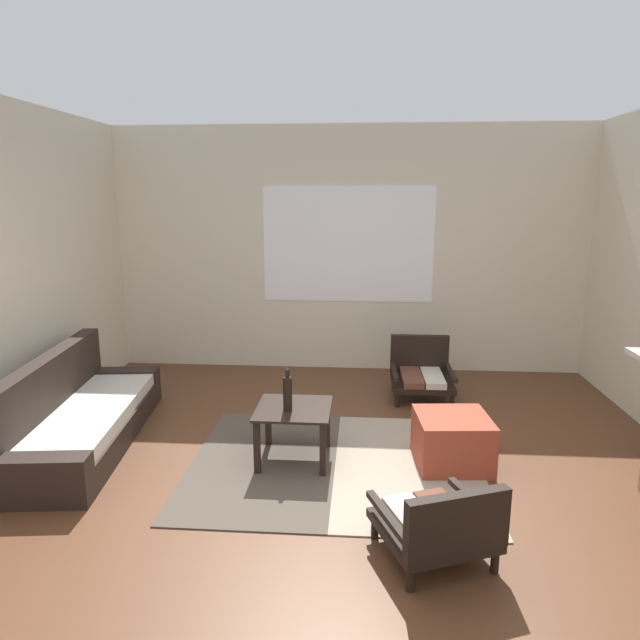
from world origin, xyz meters
TOP-DOWN VIEW (x-y plane):
  - ground_plane at (0.00, 0.00)m, footprint 7.80×7.80m
  - far_wall_with_window at (0.00, 3.06)m, footprint 5.60×0.13m
  - area_rug at (-0.01, 0.58)m, footprint 2.13×1.81m
  - couch at (-2.07, 0.79)m, footprint 0.94×2.10m
  - coffee_table at (-0.33, 0.63)m, footprint 0.55×0.56m
  - armchair_by_window at (0.76, 2.14)m, footprint 0.60×0.63m
  - armchair_striped_foreground at (0.60, -0.52)m, footprint 0.73×0.72m
  - ottoman_orange at (0.84, 0.64)m, footprint 0.56×0.56m
  - glass_bottle at (-0.36, 0.58)m, footprint 0.07×0.07m

SIDE VIEW (x-z plane):
  - ground_plane at x=0.00m, z-range 0.00..0.00m
  - area_rug at x=-0.01m, z-range 0.00..0.01m
  - ottoman_orange at x=0.84m, z-range 0.00..0.38m
  - couch at x=-2.07m, z-range -0.14..0.58m
  - armchair_striped_foreground at x=0.60m, z-range -0.02..0.47m
  - armchair_by_window at x=0.76m, z-range -0.04..0.53m
  - coffee_table at x=-0.33m, z-range 0.12..0.54m
  - glass_bottle at x=-0.36m, z-range 0.39..0.70m
  - far_wall_with_window at x=0.00m, z-range 0.00..2.70m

